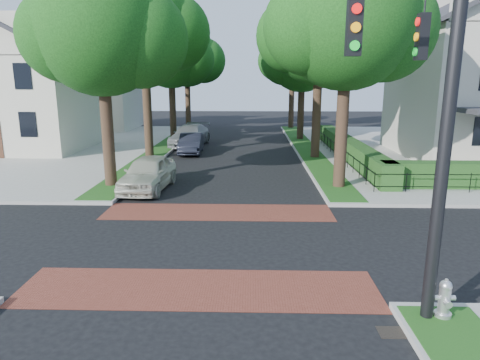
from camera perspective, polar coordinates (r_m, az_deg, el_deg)
name	(u,v)px	position (r m, az deg, el deg)	size (l,w,h in m)	color
ground	(211,242)	(14.03, -3.95, -8.22)	(120.00, 120.00, 0.00)	black
crosswalk_far	(218,212)	(17.03, -2.93, -4.28)	(9.00, 2.20, 0.01)	maroon
crosswalk_near	(198,289)	(11.13, -5.56, -14.21)	(9.00, 2.20, 0.01)	maroon
storm_drain	(394,332)	(9.95, 19.86, -18.57)	(0.65, 0.45, 0.01)	black
grass_strip_ne	(306,147)	(32.73, 8.75, 4.33)	(1.60, 29.80, 0.02)	#164714
grass_strip_nw	(164,147)	(33.16, -10.16, 4.39)	(1.60, 29.80, 0.02)	#164714
tree_right_near	(349,22)	(20.84, 14.30, 19.73)	(7.75, 6.67, 10.66)	black
tree_right_mid	(321,33)	(28.72, 10.74, 18.71)	(8.25, 7.09, 11.22)	black
tree_right_far	(303,58)	(37.51, 8.45, 15.79)	(7.25, 6.23, 9.74)	black
tree_right_back	(293,59)	(46.48, 7.13, 15.74)	(7.50, 6.45, 10.20)	black
tree_left_near	(104,31)	(21.42, -17.62, 18.37)	(7.50, 6.45, 10.20)	black
tree_left_mid	(146,27)	(29.21, -12.42, 19.25)	(8.00, 6.88, 11.48)	black
tree_left_far	(172,56)	(37.87, -9.00, 16.07)	(7.00, 6.02, 9.86)	black
tree_left_back	(188,57)	(46.77, -6.95, 15.91)	(7.75, 6.66, 10.44)	black
hedge_main_road	(349,148)	(29.05, 14.29, 4.14)	(1.00, 18.00, 1.20)	#1E4417
fence_main_road	(336,150)	(28.90, 12.72, 3.88)	(0.06, 18.00, 0.90)	black
house_left_near	(18,81)	(35.26, -27.51, 11.62)	(10.00, 9.00, 10.14)	beige
house_left_far	(90,81)	(48.03, -19.38, 12.37)	(10.00, 9.00, 10.14)	beige
traffic_signal	(434,101)	(9.31, 24.50, 9.52)	(2.17, 2.00, 8.00)	black
parked_car_front	(148,173)	(20.76, -12.16, 0.91)	(1.91, 4.74, 1.61)	beige
parked_car_middle	(191,143)	(30.74, -6.55, 4.87)	(1.52, 4.35, 1.43)	black
parked_car_rear	(190,135)	(34.41, -6.69, 5.94)	(2.32, 5.70, 1.65)	gray
fire_hydrant	(444,299)	(10.40, 25.61, -14.13)	(0.45, 0.44, 0.88)	#BDBDC0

